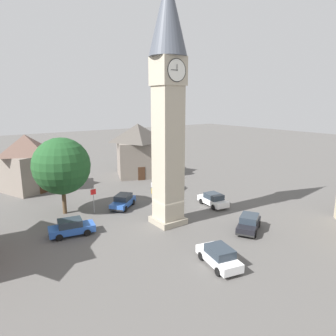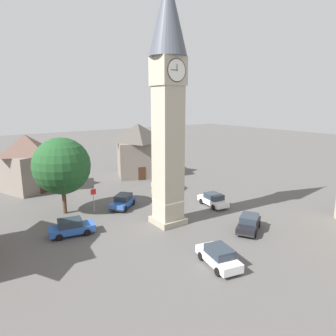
{
  "view_description": "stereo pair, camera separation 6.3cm",
  "coord_description": "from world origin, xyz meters",
  "px_view_note": "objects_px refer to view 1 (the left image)",
  "views": [
    {
      "loc": [
        17.05,
        23.86,
        12.22
      ],
      "look_at": [
        0.0,
        0.0,
        5.76
      ],
      "focal_mm": 32.66,
      "sensor_mm": 36.0,
      "label": 1
    },
    {
      "loc": [
        17.0,
        23.89,
        12.22
      ],
      "look_at": [
        0.0,
        0.0,
        5.76
      ],
      "focal_mm": 32.66,
      "sensor_mm": 36.0,
      "label": 2
    }
  ],
  "objects_px": {
    "tree": "(62,166)",
    "building_terrace_right": "(138,149)",
    "clock_tower": "(168,83)",
    "car_white_side": "(167,184)",
    "road_sign": "(93,197)",
    "building_shop_left": "(27,162)",
    "car_silver_kerb": "(219,256)",
    "car_green_alley": "(213,200)",
    "car_red_corner": "(123,201)",
    "car_black_far": "(249,223)",
    "pedestrian": "(153,191)",
    "car_blue_kerb": "(71,227)"
  },
  "relations": [
    {
      "from": "tree",
      "to": "building_terrace_right",
      "type": "distance_m",
      "value": 18.9
    },
    {
      "from": "clock_tower",
      "to": "building_terrace_right",
      "type": "distance_m",
      "value": 23.04
    },
    {
      "from": "car_white_side",
      "to": "building_terrace_right",
      "type": "height_order",
      "value": "building_terrace_right"
    },
    {
      "from": "car_white_side",
      "to": "road_sign",
      "type": "distance_m",
      "value": 12.66
    },
    {
      "from": "car_white_side",
      "to": "tree",
      "type": "bearing_deg",
      "value": 5.04
    },
    {
      "from": "building_shop_left",
      "to": "building_terrace_right",
      "type": "bearing_deg",
      "value": 174.81
    },
    {
      "from": "car_silver_kerb",
      "to": "car_green_alley",
      "type": "height_order",
      "value": "same"
    },
    {
      "from": "car_red_corner",
      "to": "car_black_far",
      "type": "xyz_separation_m",
      "value": [
        -6.78,
        12.91,
        0.0
      ]
    },
    {
      "from": "car_black_far",
      "to": "car_green_alley",
      "type": "height_order",
      "value": "same"
    },
    {
      "from": "clock_tower",
      "to": "tree",
      "type": "relative_size",
      "value": 2.79
    },
    {
      "from": "car_silver_kerb",
      "to": "car_red_corner",
      "type": "height_order",
      "value": "same"
    },
    {
      "from": "car_black_far",
      "to": "pedestrian",
      "type": "relative_size",
      "value": 2.61
    },
    {
      "from": "clock_tower",
      "to": "car_blue_kerb",
      "type": "xyz_separation_m",
      "value": [
        8.97,
        -2.86,
        -13.06
      ]
    },
    {
      "from": "car_white_side",
      "to": "tree",
      "type": "relative_size",
      "value": 0.52
    },
    {
      "from": "car_green_alley",
      "to": "tree",
      "type": "bearing_deg",
      "value": -27.12
    },
    {
      "from": "car_green_alley",
      "to": "building_shop_left",
      "type": "xyz_separation_m",
      "value": [
        16.29,
        -19.88,
        3.22
      ]
    },
    {
      "from": "car_red_corner",
      "to": "tree",
      "type": "relative_size",
      "value": 0.5
    },
    {
      "from": "tree",
      "to": "building_terrace_right",
      "type": "bearing_deg",
      "value": -145.8
    },
    {
      "from": "car_silver_kerb",
      "to": "car_red_corner",
      "type": "distance_m",
      "value": 15.82
    },
    {
      "from": "car_green_alley",
      "to": "clock_tower",
      "type": "bearing_deg",
      "value": 8.74
    },
    {
      "from": "car_silver_kerb",
      "to": "car_black_far",
      "type": "xyz_separation_m",
      "value": [
        -6.91,
        -2.91,
        0.0
      ]
    },
    {
      "from": "car_black_far",
      "to": "road_sign",
      "type": "height_order",
      "value": "road_sign"
    },
    {
      "from": "car_red_corner",
      "to": "car_white_side",
      "type": "distance_m",
      "value": 9.25
    },
    {
      "from": "car_green_alley",
      "to": "road_sign",
      "type": "height_order",
      "value": "road_sign"
    },
    {
      "from": "car_white_side",
      "to": "tree",
      "type": "xyz_separation_m",
      "value": [
        14.79,
        1.3,
        4.61
      ]
    },
    {
      "from": "car_silver_kerb",
      "to": "pedestrian",
      "type": "bearing_deg",
      "value": -105.83
    },
    {
      "from": "building_shop_left",
      "to": "car_green_alley",
      "type": "bearing_deg",
      "value": 129.34
    },
    {
      "from": "clock_tower",
      "to": "car_white_side",
      "type": "xyz_separation_m",
      "value": [
        -7.07,
        -10.19,
        -13.06
      ]
    },
    {
      "from": "clock_tower",
      "to": "building_shop_left",
      "type": "xyz_separation_m",
      "value": [
        8.9,
        -21.02,
        -9.84
      ]
    },
    {
      "from": "building_shop_left",
      "to": "road_sign",
      "type": "distance_m",
      "value": 14.76
    },
    {
      "from": "car_red_corner",
      "to": "car_white_side",
      "type": "relative_size",
      "value": 0.97
    },
    {
      "from": "car_black_far",
      "to": "car_green_alley",
      "type": "relative_size",
      "value": 1.03
    },
    {
      "from": "car_silver_kerb",
      "to": "road_sign",
      "type": "distance_m",
      "value": 16.27
    },
    {
      "from": "building_terrace_right",
      "to": "car_white_side",
      "type": "bearing_deg",
      "value": 84.97
    },
    {
      "from": "car_white_side",
      "to": "building_terrace_right",
      "type": "distance_m",
      "value": 10.03
    },
    {
      "from": "clock_tower",
      "to": "pedestrian",
      "type": "distance_m",
      "value": 15.1
    },
    {
      "from": "car_white_side",
      "to": "pedestrian",
      "type": "height_order",
      "value": "pedestrian"
    },
    {
      "from": "building_terrace_right",
      "to": "car_red_corner",
      "type": "bearing_deg",
      "value": 53.21
    },
    {
      "from": "car_green_alley",
      "to": "pedestrian",
      "type": "xyz_separation_m",
      "value": [
        4.44,
        -6.29,
        0.25
      ]
    },
    {
      "from": "clock_tower",
      "to": "car_silver_kerb",
      "type": "relative_size",
      "value": 5.36
    },
    {
      "from": "building_terrace_right",
      "to": "car_green_alley",
      "type": "bearing_deg",
      "value": 88.47
    },
    {
      "from": "car_blue_kerb",
      "to": "pedestrian",
      "type": "xyz_separation_m",
      "value": [
        -11.92,
        -4.57,
        0.25
      ]
    },
    {
      "from": "building_terrace_right",
      "to": "road_sign",
      "type": "relative_size",
      "value": 3.2
    },
    {
      "from": "car_silver_kerb",
      "to": "car_black_far",
      "type": "distance_m",
      "value": 7.49
    },
    {
      "from": "clock_tower",
      "to": "car_green_alley",
      "type": "bearing_deg",
      "value": -171.26
    },
    {
      "from": "tree",
      "to": "car_white_side",
      "type": "bearing_deg",
      "value": -174.96
    },
    {
      "from": "clock_tower",
      "to": "car_blue_kerb",
      "type": "distance_m",
      "value": 16.1
    },
    {
      "from": "car_green_alley",
      "to": "tree",
      "type": "xyz_separation_m",
      "value": [
        15.12,
        -7.75,
        4.61
      ]
    },
    {
      "from": "pedestrian",
      "to": "building_terrace_right",
      "type": "height_order",
      "value": "building_terrace_right"
    },
    {
      "from": "car_black_far",
      "to": "building_terrace_right",
      "type": "distance_m",
      "value": 25.94
    }
  ]
}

